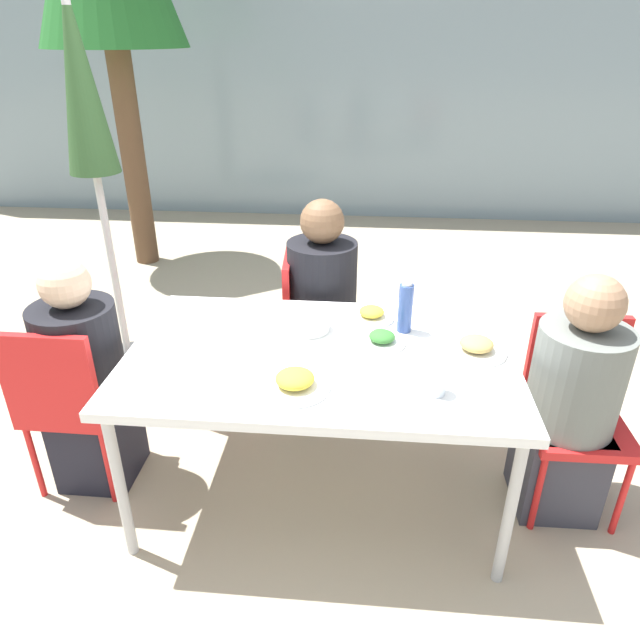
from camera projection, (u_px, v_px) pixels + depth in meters
name	position (u px, v px, depth m)	size (l,w,h in m)	color
ground_plane	(320.00, 487.00, 2.68)	(24.00, 24.00, 0.00)	tan
building_facade	(358.00, 74.00, 5.99)	(10.00, 0.20, 3.00)	gray
dining_table	(320.00, 363.00, 2.36)	(1.59, 0.98, 0.73)	white
chair_left	(68.00, 397.00, 2.47)	(0.40, 0.40, 0.85)	red
person_left	(87.00, 384.00, 2.53)	(0.36, 0.36, 1.10)	black
chair_right	(575.00, 401.00, 2.45)	(0.41, 0.41, 0.85)	red
person_right	(570.00, 407.00, 2.37)	(0.36, 0.36, 1.11)	#383842
chair_far	(308.00, 317.00, 3.16)	(0.43, 0.43, 0.85)	red
person_far	(322.00, 313.00, 3.09)	(0.37, 0.37, 1.17)	#383842
closed_umbrella	(85.00, 111.00, 2.99)	(0.36, 0.36, 2.18)	#333333
plate_0	(372.00, 314.00, 2.61)	(0.21, 0.21, 0.06)	white
plate_1	(382.00, 339.00, 2.40)	(0.20, 0.20, 0.06)	white
plate_2	(476.00, 347.00, 2.33)	(0.25, 0.25, 0.07)	white
plate_3	(295.00, 382.00, 2.10)	(0.26, 0.26, 0.07)	white
bottle	(405.00, 307.00, 2.46)	(0.06, 0.06, 0.24)	#334C8E
drinking_cup	(437.00, 381.00, 2.06)	(0.07, 0.07, 0.10)	silver
salad_bowl	(310.00, 324.00, 2.50)	(0.17, 0.17, 0.06)	white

